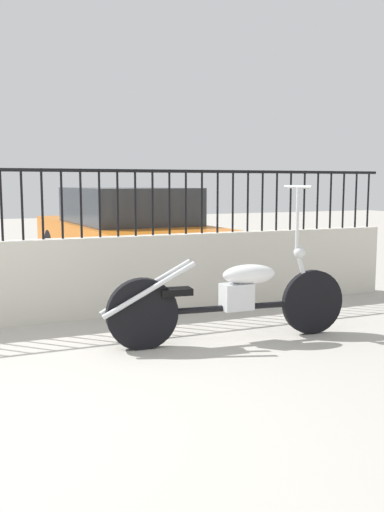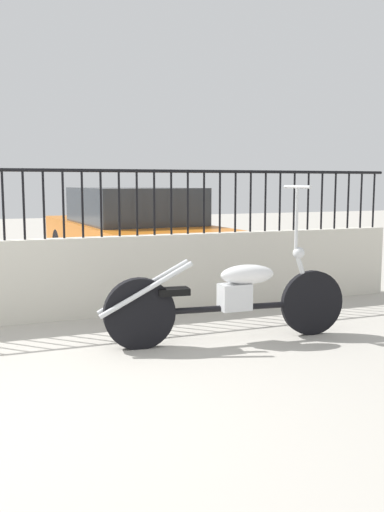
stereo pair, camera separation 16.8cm
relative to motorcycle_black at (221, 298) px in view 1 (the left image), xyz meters
The scene contains 2 objects.
motorcycle_black is the anchor object (origin of this frame).
car_orange 3.91m from the motorcycle_black, 86.15° to the left, with size 1.97×4.51×1.36m.
Camera 1 is at (-0.10, -3.52, 1.44)m, focal length 40.00 mm.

